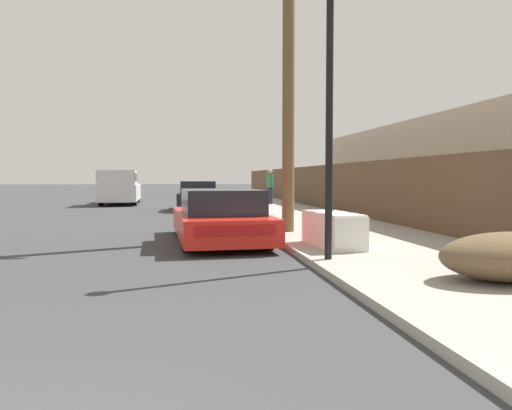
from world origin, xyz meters
name	(u,v)px	position (x,y,z in m)	size (l,w,h in m)	color
sidewalk_curb	(263,204)	(5.30, 23.50, 0.06)	(4.20, 63.00, 0.12)	#9E998E
discarded_fridge	(333,229)	(4.05, 7.27, 0.45)	(0.84, 1.83, 0.70)	white
parked_sports_car_red	(220,218)	(1.96, 9.13, 0.55)	(2.15, 4.77, 1.21)	red
car_parked_mid	(199,196)	(1.88, 20.51, 0.61)	(1.96, 4.14, 1.31)	black
pickup_truck	(120,187)	(-2.22, 25.71, 0.93)	(2.19, 5.72, 1.85)	silver
utility_pole	(289,36)	(3.76, 10.08, 4.96)	(1.80, 0.30, 9.46)	brown
street_lamp	(329,94)	(3.51, 5.78, 2.83)	(0.26, 0.26, 4.67)	black
wooden_fence	(312,186)	(7.25, 20.92, 1.07)	(0.08, 40.67, 1.89)	brown
building_right_house	(499,168)	(12.39, 14.26, 1.80)	(6.00, 21.36, 3.60)	beige
pedestrian	(270,186)	(5.59, 22.90, 1.03)	(0.34, 0.34, 1.77)	#282D42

